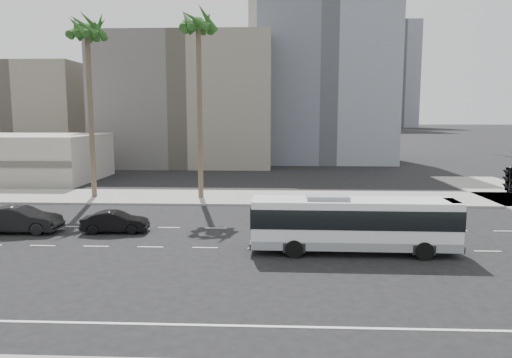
# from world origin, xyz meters

# --- Properties ---
(ground) EXTENTS (700.00, 700.00, 0.00)m
(ground) POSITION_xyz_m (0.00, 0.00, 0.00)
(ground) COLOR black
(ground) RESTS_ON ground
(sidewalk_north) EXTENTS (120.00, 7.00, 0.15)m
(sidewalk_north) POSITION_xyz_m (0.00, 15.50, 0.07)
(sidewalk_north) COLOR gray
(sidewalk_north) RESTS_ON ground
(midrise_beige_west) EXTENTS (24.00, 18.00, 18.00)m
(midrise_beige_west) POSITION_xyz_m (-12.00, 45.00, 9.00)
(midrise_beige_west) COLOR #65615D
(midrise_beige_west) RESTS_ON ground
(midrise_gray_center) EXTENTS (20.00, 20.00, 26.00)m
(midrise_gray_center) POSITION_xyz_m (8.00, 52.00, 13.00)
(midrise_gray_center) COLOR slate
(midrise_gray_center) RESTS_ON ground
(midrise_beige_far) EXTENTS (18.00, 16.00, 15.00)m
(midrise_beige_far) POSITION_xyz_m (-38.00, 50.00, 7.50)
(midrise_beige_far) COLOR #65615D
(midrise_beige_far) RESTS_ON ground
(civic_tower) EXTENTS (42.00, 42.00, 129.00)m
(civic_tower) POSITION_xyz_m (-2.00, 250.00, 38.83)
(civic_tower) COLOR #BAB4A8
(civic_tower) RESTS_ON ground
(highrise_right) EXTENTS (26.00, 26.00, 70.00)m
(highrise_right) POSITION_xyz_m (45.00, 230.00, 35.00)
(highrise_right) COLOR slate
(highrise_right) RESTS_ON ground
(highrise_far) EXTENTS (22.00, 22.00, 60.00)m
(highrise_far) POSITION_xyz_m (70.00, 260.00, 30.00)
(highrise_far) COLOR slate
(highrise_far) RESTS_ON ground
(city_bus) EXTENTS (10.59, 2.59, 3.03)m
(city_bus) POSITION_xyz_m (4.85, -0.48, 1.59)
(city_bus) COLOR white
(city_bus) RESTS_ON ground
(car_a) EXTENTS (1.67, 4.06, 1.31)m
(car_a) POSITION_xyz_m (-8.99, 3.17, 0.65)
(car_a) COLOR black
(car_a) RESTS_ON ground
(car_b) EXTENTS (1.86, 4.99, 1.63)m
(car_b) POSITION_xyz_m (-14.83, 2.86, 0.81)
(car_b) COLOR black
(car_b) RESTS_ON ground
(palm_near) EXTENTS (4.66, 4.66, 15.70)m
(palm_near) POSITION_xyz_m (-5.64, 15.06, 14.22)
(palm_near) COLOR brown
(palm_near) RESTS_ON ground
(palm_mid) EXTENTS (4.96, 4.96, 15.32)m
(palm_mid) POSITION_xyz_m (-14.89, 14.95, 13.78)
(palm_mid) COLOR brown
(palm_mid) RESTS_ON ground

